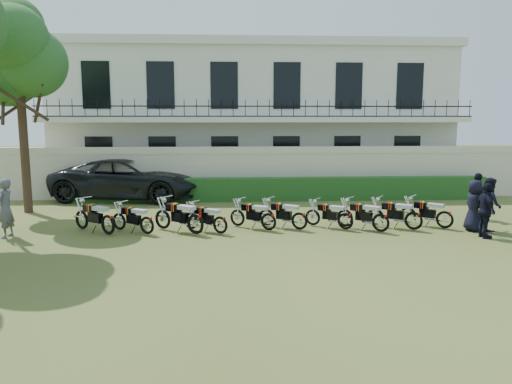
# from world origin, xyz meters

# --- Properties ---
(ground) EXTENTS (100.00, 100.00, 0.00)m
(ground) POSITION_xyz_m (0.00, 0.00, 0.00)
(ground) COLOR #3F4D1E
(ground) RESTS_ON ground
(perimeter_wall) EXTENTS (30.00, 0.35, 2.30)m
(perimeter_wall) POSITION_xyz_m (0.00, 8.00, 1.17)
(perimeter_wall) COLOR beige
(perimeter_wall) RESTS_ON ground
(hedge) EXTENTS (18.00, 0.60, 1.00)m
(hedge) POSITION_xyz_m (1.00, 7.20, 0.50)
(hedge) COLOR #1E4719
(hedge) RESTS_ON ground
(building) EXTENTS (20.40, 9.60, 7.40)m
(building) POSITION_xyz_m (0.00, 13.96, 3.71)
(building) COLOR silver
(building) RESTS_ON ground
(tree_west_near) EXTENTS (3.40, 3.20, 7.90)m
(tree_west_near) POSITION_xyz_m (-8.96, 5.00, 5.89)
(tree_west_near) COLOR #473323
(tree_west_near) RESTS_ON ground
(motorcycle_0) EXTENTS (1.57, 1.29, 1.06)m
(motorcycle_0) POSITION_xyz_m (-5.06, 1.02, 0.49)
(motorcycle_0) COLOR black
(motorcycle_0) RESTS_ON ground
(motorcycle_1) EXTENTS (1.49, 1.03, 0.95)m
(motorcycle_1) POSITION_xyz_m (-3.87, 1.02, 0.44)
(motorcycle_1) COLOR black
(motorcycle_1) RESTS_ON ground
(motorcycle_2) EXTENTS (1.67, 1.24, 1.09)m
(motorcycle_2) POSITION_xyz_m (-2.37, 0.92, 0.50)
(motorcycle_2) COLOR black
(motorcycle_2) RESTS_ON ground
(motorcycle_3) EXTENTS (1.45, 1.06, 0.94)m
(motorcycle_3) POSITION_xyz_m (-1.61, 0.96, 0.43)
(motorcycle_3) COLOR black
(motorcycle_3) RESTS_ON ground
(motorcycle_4) EXTENTS (1.49, 1.09, 0.96)m
(motorcycle_4) POSITION_xyz_m (-0.07, 1.32, 0.44)
(motorcycle_4) COLOR black
(motorcycle_4) RESTS_ON ground
(motorcycle_5) EXTENTS (1.53, 1.07, 0.97)m
(motorcycle_5) POSITION_xyz_m (0.93, 1.36, 0.45)
(motorcycle_5) COLOR black
(motorcycle_5) RESTS_ON ground
(motorcycle_6) EXTENTS (1.44, 1.05, 0.93)m
(motorcycle_6) POSITION_xyz_m (2.42, 1.32, 0.43)
(motorcycle_6) COLOR black
(motorcycle_6) RESTS_ON ground
(motorcycle_7) EXTENTS (1.45, 1.27, 1.00)m
(motorcycle_7) POSITION_xyz_m (3.44, 0.90, 0.46)
(motorcycle_7) COLOR black
(motorcycle_7) RESTS_ON ground
(motorcycle_8) EXTENTS (1.58, 1.09, 1.00)m
(motorcycle_8) POSITION_xyz_m (4.59, 1.14, 0.46)
(motorcycle_8) COLOR black
(motorcycle_8) RESTS_ON ground
(motorcycle_9) EXTENTS (1.42, 1.24, 0.98)m
(motorcycle_9) POSITION_xyz_m (5.68, 1.29, 0.45)
(motorcycle_9) COLOR black
(motorcycle_9) RESTS_ON ground
(suv) EXTENTS (6.82, 3.85, 1.80)m
(suv) POSITION_xyz_m (-5.77, 7.90, 0.90)
(suv) COLOR black
(suv) RESTS_ON ground
(inspector) EXTENTS (0.52, 0.71, 1.80)m
(inspector) POSITION_xyz_m (-8.05, 0.90, 0.90)
(inspector) COLOR #5C5C61
(inspector) RESTS_ON ground
(officer_2) EXTENTS (0.42, 0.99, 1.68)m
(officer_2) POSITION_xyz_m (6.35, 0.04, 0.84)
(officer_2) COLOR black
(officer_2) RESTS_ON ground
(officer_3) EXTENTS (0.59, 0.85, 1.64)m
(officer_3) POSITION_xyz_m (6.47, 0.97, 0.82)
(officer_3) COLOR black
(officer_3) RESTS_ON ground
(officer_4) EXTENTS (0.78, 0.93, 1.72)m
(officer_4) POSITION_xyz_m (6.99, 1.02, 0.86)
(officer_4) COLOR black
(officer_4) RESTS_ON ground
(officer_5) EXTENTS (0.55, 1.03, 1.67)m
(officer_5) POSITION_xyz_m (7.46, 2.74, 0.83)
(officer_5) COLOR black
(officer_5) RESTS_ON ground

